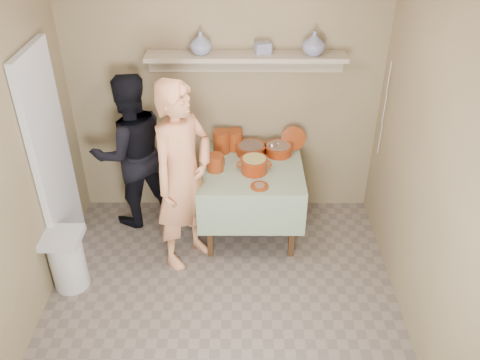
{
  "coord_description": "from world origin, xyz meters",
  "views": [
    {
      "loc": [
        0.17,
        -2.77,
        3.25
      ],
      "look_at": [
        0.15,
        0.75,
        0.95
      ],
      "focal_mm": 38.0,
      "sensor_mm": 36.0,
      "label": 1
    }
  ],
  "objects_px": {
    "trash_bin": "(67,260)",
    "person_cook": "(183,177)",
    "person_helper": "(131,152)",
    "cazuela_rice": "(254,164)",
    "serving_table": "(251,177)"
  },
  "relations": [
    {
      "from": "person_helper",
      "to": "cazuela_rice",
      "type": "distance_m",
      "value": 1.23
    },
    {
      "from": "person_helper",
      "to": "trash_bin",
      "type": "bearing_deg",
      "value": 38.94
    },
    {
      "from": "trash_bin",
      "to": "person_cook",
      "type": "bearing_deg",
      "value": 21.16
    },
    {
      "from": "person_cook",
      "to": "cazuela_rice",
      "type": "distance_m",
      "value": 0.68
    },
    {
      "from": "person_cook",
      "to": "serving_table",
      "type": "bearing_deg",
      "value": -17.96
    },
    {
      "from": "person_cook",
      "to": "cazuela_rice",
      "type": "bearing_deg",
      "value": -26.26
    },
    {
      "from": "person_helper",
      "to": "cazuela_rice",
      "type": "bearing_deg",
      "value": 137.88
    },
    {
      "from": "person_cook",
      "to": "serving_table",
      "type": "height_order",
      "value": "person_cook"
    },
    {
      "from": "person_cook",
      "to": "serving_table",
      "type": "relative_size",
      "value": 1.82
    },
    {
      "from": "cazuela_rice",
      "to": "trash_bin",
      "type": "bearing_deg",
      "value": -157.27
    },
    {
      "from": "cazuela_rice",
      "to": "person_cook",
      "type": "bearing_deg",
      "value": -154.81
    },
    {
      "from": "serving_table",
      "to": "cazuela_rice",
      "type": "xyz_separation_m",
      "value": [
        0.03,
        -0.1,
        0.2
      ]
    },
    {
      "from": "serving_table",
      "to": "cazuela_rice",
      "type": "height_order",
      "value": "cazuela_rice"
    },
    {
      "from": "serving_table",
      "to": "person_helper",
      "type": "bearing_deg",
      "value": 169.8
    },
    {
      "from": "person_cook",
      "to": "person_helper",
      "type": "height_order",
      "value": "person_cook"
    }
  ]
}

